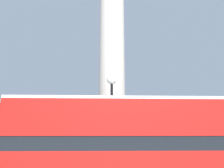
{
  "coord_description": "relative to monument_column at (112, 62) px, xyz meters",
  "views": [
    {
      "loc": [
        -1.01,
        -15.16,
        2.9
      ],
      "look_at": [
        0.0,
        0.0,
        6.31
      ],
      "focal_mm": 35.0,
      "sensor_mm": 36.0,
      "label": 1
    }
  ],
  "objects": [
    {
      "name": "bus_c",
      "position": [
        0.36,
        -5.53,
        -5.55
      ],
      "size": [
        10.15,
        2.92,
        4.34
      ],
      "rotation": [
        0.0,
        0.0,
        -0.03
      ],
      "color": "red",
      "rests_on": "ground_plane"
    },
    {
      "name": "equestrian_statue",
      "position": [
        9.25,
        3.58,
        -6.5
      ],
      "size": [
        3.36,
        2.4,
        5.41
      ],
      "rotation": [
        0.0,
        0.0,
        0.0
      ],
      "color": "beige",
      "rests_on": "ground_plane"
    },
    {
      "name": "monument_column",
      "position": [
        0.0,
        0.0,
        0.0
      ],
      "size": [
        5.52,
        5.52,
        23.1
      ],
      "color": "beige",
      "rests_on": "ground_plane"
    },
    {
      "name": "street_lamp",
      "position": [
        -0.26,
        -3.73,
        -4.1
      ],
      "size": [
        0.52,
        0.52,
        5.96
      ],
      "color": "black",
      "rests_on": "ground_plane"
    }
  ]
}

